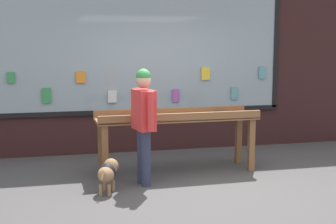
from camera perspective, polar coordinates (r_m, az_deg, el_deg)
The scene contains 5 objects.
ground_plane at distance 6.51m, azimuth 2.86°, elevation -9.07°, with size 40.00×40.00×0.00m, color #474444.
shopfront_facade at distance 8.53m, azimuth -2.09°, elevation 6.80°, with size 8.54×0.29×3.47m.
display_table_main at distance 7.11m, azimuth 1.10°, elevation -1.29°, with size 2.47×0.71×0.95m.
person_browsing at distance 6.42m, azimuth -2.99°, elevation -0.76°, with size 0.29×0.64×1.61m.
small_dog at distance 6.24m, azimuth -7.36°, elevation -7.27°, with size 0.35×0.55×0.42m.
Camera 1 is at (-1.75, -5.97, 1.92)m, focal length 50.00 mm.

